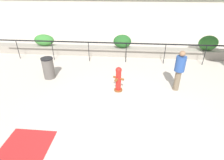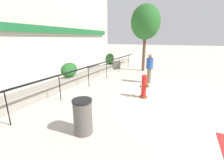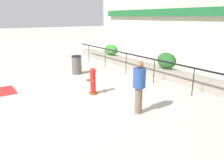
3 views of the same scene
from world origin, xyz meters
The scene contains 8 objects.
ground_plane centered at (0.00, 0.00, 0.00)m, with size 120.00×120.00×0.00m, color beige.
planter_wall_low centered at (0.00, 6.00, 0.25)m, with size 18.00×0.70×0.50m, color gray.
fence_railing_segment centered at (0.00, 4.90, 1.02)m, with size 15.00×0.05×1.15m.
hedge_bush_0 centered at (-5.25, 6.00, 0.86)m, with size 1.26×0.70×0.72m, color #387F33.
hedge_bush_1 centered at (-0.27, 6.00, 0.91)m, with size 1.09×0.70×0.81m, color #235B23.
fire_hydrant centered at (-0.25, 1.76, 0.55)m, with size 0.47×0.48×1.08m.
pedestrian centered at (2.19, 2.07, 0.99)m, with size 0.56×0.56×1.73m.
trash_bin centered at (-3.61, 2.63, 0.51)m, with size 0.55×0.55×1.01m.
Camera 3 is at (7.13, -2.31, 3.01)m, focal length 35.00 mm.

